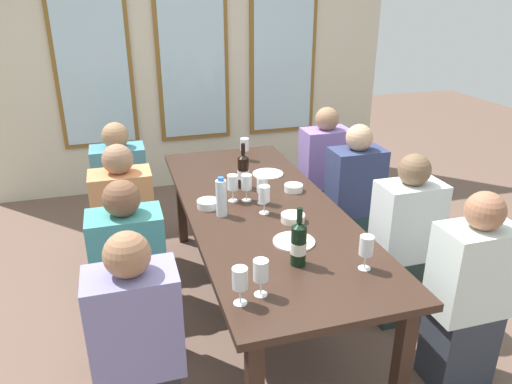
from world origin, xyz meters
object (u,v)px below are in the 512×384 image
object	(u,v)px
seated_person_4	(123,199)
seated_person_7	(404,244)
seated_person_1	(354,202)
seated_person_2	(139,353)
tasting_bowl_1	(293,218)
wine_glass_5	(233,184)
white_plate_0	(294,242)
wine_glass_1	(262,186)
tasting_bowl_0	(208,204)
water_bottle	(221,198)
seated_person_5	(324,176)
wine_glass_7	(245,145)
white_plate_1	(268,174)
wine_bottle_1	(299,243)
wine_bottle_0	(243,171)
wine_glass_6	(261,271)
wine_glass_2	(366,247)
tasting_bowl_2	(294,188)
seated_person_6	(131,282)
wine_glass_3	(246,183)
seated_person_0	(126,231)
wine_glass_4	(264,195)
seated_person_3	(467,298)
wine_glass_0	(240,280)

from	to	relation	value
seated_person_4	seated_person_7	world-z (taller)	same
seated_person_1	seated_person_2	xyz separation A→B (m)	(-1.63, -1.19, 0.00)
tasting_bowl_1	seated_person_1	xyz separation A→B (m)	(0.70, 0.58, -0.24)
wine_glass_5	white_plate_0	bearing A→B (deg)	-73.80
wine_glass_1	seated_person_2	size ratio (longest dim) A/B	0.16
tasting_bowl_0	wine_glass_5	world-z (taller)	wine_glass_5
water_bottle	seated_person_5	world-z (taller)	seated_person_5
wine_glass_7	wine_glass_5	bearing A→B (deg)	-110.61
white_plate_1	seated_person_5	xyz separation A→B (m)	(0.61, 0.36, -0.22)
tasting_bowl_1	seated_person_1	distance (m)	0.94
wine_bottle_1	tasting_bowl_1	world-z (taller)	wine_bottle_1
wine_bottle_0	wine_glass_6	size ratio (longest dim) A/B	1.77
wine_glass_2	tasting_bowl_2	bearing A→B (deg)	89.27
wine_bottle_0	wine_glass_1	bearing A→B (deg)	-81.45
water_bottle	wine_glass_5	size ratio (longest dim) A/B	1.38
seated_person_4	seated_person_6	distance (m)	1.15
seated_person_2	seated_person_5	bearing A→B (deg)	46.76
seated_person_2	seated_person_7	world-z (taller)	same
tasting_bowl_2	wine_glass_3	bearing A→B (deg)	-169.47
white_plate_0	wine_glass_1	xyz separation A→B (m)	(-0.01, 0.53, 0.11)
water_bottle	white_plate_1	bearing A→B (deg)	50.44
white_plate_1	seated_person_0	world-z (taller)	seated_person_0
wine_glass_4	white_plate_0	bearing A→B (deg)	-83.63
wine_bottle_0	wine_bottle_1	xyz separation A→B (m)	(-0.00, -1.03, -0.00)
wine_glass_4	wine_glass_6	bearing A→B (deg)	-108.39
tasting_bowl_0	wine_glass_5	distance (m)	0.20
wine_bottle_1	seated_person_2	bearing A→B (deg)	-168.20
water_bottle	seated_person_0	distance (m)	0.75
wine_glass_4	seated_person_7	distance (m)	0.93
wine_glass_4	wine_glass_3	bearing A→B (deg)	104.16
wine_glass_3	seated_person_3	xyz separation A→B (m)	(0.88, -1.03, -0.34)
wine_glass_6	seated_person_2	xyz separation A→B (m)	(-0.54, 0.03, -0.34)
wine_glass_2	wine_glass_7	xyz separation A→B (m)	(-0.13, 1.70, 0.00)
white_plate_0	seated_person_6	world-z (taller)	seated_person_6
seated_person_6	seated_person_7	distance (m)	1.63
wine_glass_0	seated_person_4	world-z (taller)	seated_person_4
wine_glass_2	wine_glass_6	size ratio (longest dim) A/B	1.00
wine_bottle_1	seated_person_1	xyz separation A→B (m)	(0.84, 1.03, -0.33)
seated_person_3	seated_person_6	distance (m)	1.75
tasting_bowl_2	water_bottle	bearing A→B (deg)	-157.19
white_plate_1	seated_person_2	size ratio (longest dim) A/B	0.20
seated_person_2	seated_person_4	xyz separation A→B (m)	(0.00, 1.73, 0.00)
tasting_bowl_1	seated_person_7	size ratio (longest dim) A/B	0.12
wine_glass_4	seated_person_4	distance (m)	1.30
tasting_bowl_1	wine_glass_2	bearing A→B (deg)	-75.41
wine_glass_5	seated_person_1	size ratio (longest dim) A/B	0.16
water_bottle	wine_glass_2	bearing A→B (deg)	-55.86
wine_glass_4	wine_glass_7	world-z (taller)	same
wine_glass_1	seated_person_3	xyz separation A→B (m)	(0.80, -0.97, -0.33)
wine_glass_6	wine_glass_3	bearing A→B (deg)	78.06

